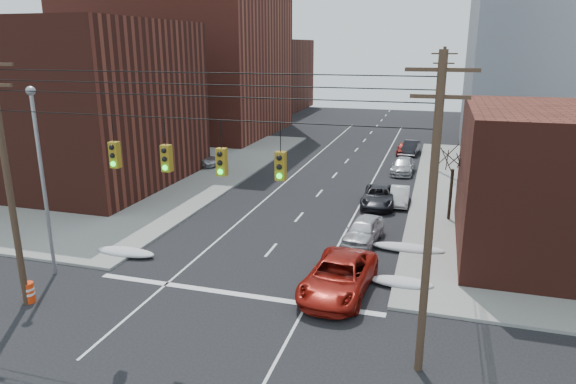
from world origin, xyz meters
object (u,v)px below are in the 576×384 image
Objects in this scene: lot_car_a at (154,170)px; lot_car_c at (120,166)px; parked_car_a at (364,230)px; parked_car_c at (379,196)px; parked_car_f at (411,148)px; red_pickup at (339,276)px; lot_car_b at (197,159)px; construction_barrel at (28,292)px; parked_car_e at (404,148)px; lot_car_d at (138,153)px; parked_car_b at (399,196)px; parked_car_d at (403,166)px.

lot_car_c reaches higher than lot_car_a.
lot_car_c is (-22.99, 9.87, 0.09)m from parked_car_a.
parked_car_c is 19.23m from parked_car_f.
parked_car_f is at bearing 91.89° from red_pickup.
lot_car_b reaches higher than construction_barrel.
parked_car_e is at bearing -40.95° from lot_car_a.
parked_car_c is 1.09× the size of lot_car_b.
lot_car_b is at bearing -96.39° from lot_car_d.
parked_car_a is 1.06× the size of lot_car_a.
red_pickup is 1.60× the size of parked_car_e.
parked_car_a is 17.60m from construction_barrel.
lot_car_b is 7.02m from lot_car_c.
lot_car_d is at bearing -152.10° from parked_car_f.
lot_car_b reaches higher than parked_car_c.
lot_car_b is 4.83× the size of construction_barrel.
parked_car_e is 0.80× the size of lot_car_c.
lot_car_d is (-26.18, 7.40, 0.16)m from parked_car_b.
red_pickup is at bearing -90.72° from parked_car_d.
lot_car_c reaches higher than parked_car_f.
parked_car_f is (0.68, 0.28, 0.07)m from parked_car_e.
lot_car_c is at bearing 91.51° from lot_car_a.
parked_car_d is at bearing 91.48° from red_pickup.
parked_car_e is 0.87× the size of parked_car_f.
parked_car_a is 25.02m from lot_car_c.
construction_barrel is (-13.13, -4.84, -0.35)m from red_pickup.
parked_car_a is at bearing -91.19° from parked_car_c.
parked_car_a reaches higher than construction_barrel.
parked_car_f is 28.10m from lot_car_d.
lot_car_a is 21.80m from construction_barrel.
parked_car_d reaches higher than construction_barrel.
red_pickup reaches higher than parked_car_c.
parked_car_c is at bearing 97.07° from parked_car_a.
parked_car_d is at bearing 91.28° from parked_car_b.
parked_car_d is 1.03× the size of lot_car_b.
lot_car_a is at bearing 106.07° from construction_barrel.
parked_car_c reaches higher than parked_car_e.
parked_car_d reaches higher than parked_car_b.
lot_car_d is (-1.80, 5.75, -0.05)m from lot_car_c.
parked_car_a is 0.87× the size of parked_car_c.
red_pickup reaches higher than lot_car_d.
parked_car_e is (-1.00, 18.10, 0.02)m from parked_car_b.
lot_car_c reaches higher than parked_car_b.
parked_car_e is 25.98m from lot_car_a.
parked_car_d is 1.26× the size of lot_car_d.
parked_car_e is at bearing -47.89° from lot_car_b.
construction_barrel is at bearing -155.48° from lot_car_a.
parked_car_a is at bearing 92.56° from red_pickup.
parked_car_e is 0.82× the size of lot_car_b.
parked_car_e is (0.39, 26.32, -0.10)m from parked_car_a.
parked_car_b is 24.44m from lot_car_c.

